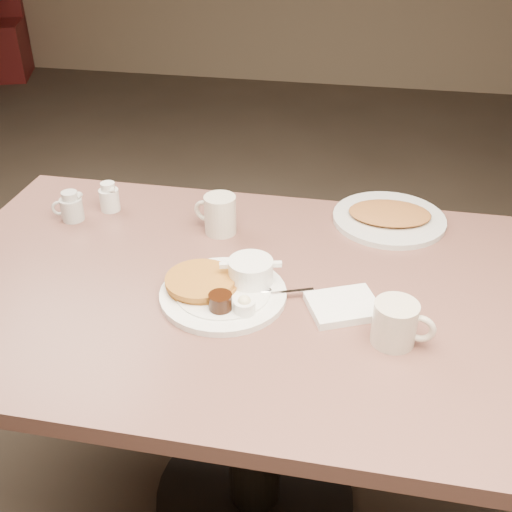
% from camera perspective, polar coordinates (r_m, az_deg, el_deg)
% --- Properties ---
extents(diner_table, '(1.50, 0.90, 0.75)m').
position_cam_1_polar(diner_table, '(1.48, -0.15, -8.28)').
color(diner_table, '#84564C').
rests_on(diner_table, ground).
extents(main_plate, '(0.36, 0.33, 0.07)m').
position_cam_1_polar(main_plate, '(1.34, -2.84, -2.82)').
color(main_plate, white).
rests_on(main_plate, diner_table).
extents(coffee_mug_near, '(0.13, 0.10, 0.09)m').
position_cam_1_polar(coffee_mug_near, '(1.23, 12.87, -6.05)').
color(coffee_mug_near, beige).
rests_on(coffee_mug_near, diner_table).
extents(napkin, '(0.18, 0.16, 0.02)m').
position_cam_1_polar(napkin, '(1.31, 8.09, -4.61)').
color(napkin, white).
rests_on(napkin, diner_table).
extents(coffee_mug_far, '(0.12, 0.10, 0.10)m').
position_cam_1_polar(coffee_mug_far, '(1.56, -3.42, 3.87)').
color(coffee_mug_far, beige).
rests_on(coffee_mug_far, diner_table).
extents(creamer_left, '(0.08, 0.06, 0.08)m').
position_cam_1_polar(creamer_left, '(1.69, -16.74, 4.36)').
color(creamer_left, beige).
rests_on(creamer_left, diner_table).
extents(creamer_right, '(0.07, 0.07, 0.08)m').
position_cam_1_polar(creamer_right, '(1.71, -13.43, 5.29)').
color(creamer_right, white).
rests_on(creamer_right, diner_table).
extents(hash_plate, '(0.31, 0.31, 0.04)m').
position_cam_1_polar(hash_plate, '(1.66, 12.23, 3.55)').
color(hash_plate, silver).
rests_on(hash_plate, diner_table).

